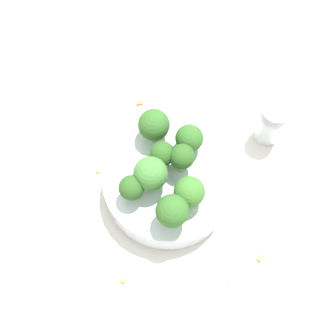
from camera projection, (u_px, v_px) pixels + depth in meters
name	position (u px, v px, depth m)	size (l,w,h in m)	color
ground_plane	(168.00, 189.00, 0.66)	(3.00, 3.00, 0.00)	silver
bowl	(168.00, 183.00, 0.64)	(0.17, 0.17, 0.05)	silver
broccoli_floret_0	(189.00, 192.00, 0.58)	(0.04, 0.04, 0.05)	#7A9E5B
broccoli_floret_1	(151.00, 174.00, 0.58)	(0.04, 0.04, 0.06)	#7A9E5B
broccoli_floret_2	(174.00, 211.00, 0.56)	(0.04, 0.04, 0.06)	#8EB770
broccoli_floret_3	(154.00, 125.00, 0.61)	(0.04, 0.04, 0.05)	#84AD66
broccoli_floret_4	(131.00, 188.00, 0.58)	(0.03, 0.03, 0.05)	#8EB770
broccoli_floret_5	(182.00, 158.00, 0.59)	(0.03, 0.03, 0.05)	#84AD66
broccoli_floret_6	(162.00, 155.00, 0.60)	(0.03, 0.03, 0.05)	#8EB770
broccoli_floret_7	(189.00, 139.00, 0.61)	(0.04, 0.04, 0.05)	#8EB770
pepper_shaker	(271.00, 123.00, 0.66)	(0.04, 0.04, 0.08)	#B2B7BC
almond_crumb_0	(139.00, 102.00, 0.71)	(0.01, 0.01, 0.01)	olive
almond_crumb_1	(97.00, 171.00, 0.67)	(0.01, 0.00, 0.01)	olive
almond_crumb_2	(261.00, 258.00, 0.62)	(0.01, 0.01, 0.01)	#AD7F4C
almond_crumb_3	(229.00, 283.00, 0.61)	(0.01, 0.00, 0.01)	tan
almond_crumb_4	(123.00, 281.00, 0.61)	(0.01, 0.00, 0.01)	olive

